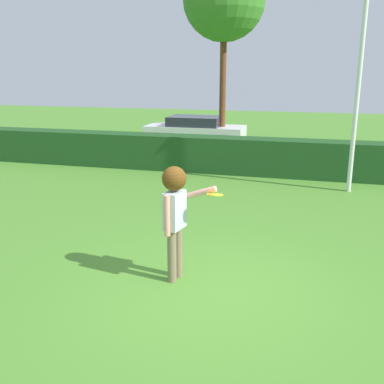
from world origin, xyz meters
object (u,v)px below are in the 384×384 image
person (175,207)px  parked_car_white (195,129)px  frisbee (215,195)px  birch_tree (224,0)px  lamppost (360,69)px

person → parked_car_white: bearing=103.6°
frisbee → birch_tree: size_ratio=0.03×
parked_car_white → frisbee: bearing=-73.8°
person → parked_car_white: size_ratio=0.43×
frisbee → parked_car_white: frisbee is taller
lamppost → parked_car_white: bearing=133.6°
person → lamppost: (2.94, 6.26, 2.01)m
frisbee → parked_car_white: bearing=106.2°
parked_car_white → birch_tree: 5.28m
person → lamppost: lamppost is taller
lamppost → person: bearing=-115.2°
frisbee → lamppost: size_ratio=0.04×
frisbee → lamppost: 6.85m
person → lamppost: 7.20m
person → frisbee: person is taller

